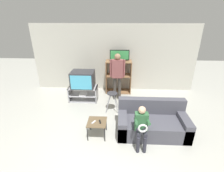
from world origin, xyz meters
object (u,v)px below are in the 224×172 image
(folding_stool, at_px, (112,96))
(couch, at_px, (152,123))
(television_main, at_px, (83,79))
(person_standing_adult, at_px, (117,72))
(tv_stand, at_px, (83,94))
(person_seated_child, at_px, (141,124))
(media_shelf, at_px, (119,77))
(television_flat, at_px, (120,56))
(remote_control_white, at_px, (94,122))
(remote_control_black, at_px, (100,122))
(snack_table, at_px, (97,123))

(folding_stool, bearing_deg, couch, -42.83)
(television_main, distance_m, person_standing_adult, 1.23)
(tv_stand, height_order, person_seated_child, person_seated_child)
(media_shelf, bearing_deg, person_standing_adult, -93.56)
(tv_stand, xyz_separation_m, television_main, (0.02, 0.00, 0.55))
(television_flat, xyz_separation_m, folding_stool, (-0.20, -1.43, -0.97))
(tv_stand, bearing_deg, remote_control_white, -70.64)
(tv_stand, bearing_deg, remote_control_black, -66.29)
(television_flat, relative_size, person_seated_child, 0.72)
(media_shelf, relative_size, remote_control_black, 8.89)
(media_shelf, xyz_separation_m, television_flat, (0.03, -0.01, 0.82))
(television_main, xyz_separation_m, television_flat, (1.26, 0.77, 0.67))
(television_flat, bearing_deg, person_standing_adult, -95.99)
(tv_stand, bearing_deg, television_flat, 30.85)
(snack_table, bearing_deg, couch, 8.78)
(tv_stand, distance_m, television_flat, 1.93)
(remote_control_white, height_order, couch, couch)
(tv_stand, distance_m, remote_control_black, 2.08)
(tv_stand, relative_size, television_main, 1.28)
(tv_stand, xyz_separation_m, media_shelf, (1.26, 0.77, 0.40))
(couch, bearing_deg, media_shelf, 110.49)
(remote_control_white, bearing_deg, television_main, 139.49)
(television_main, distance_m, media_shelf, 1.47)
(folding_stool, relative_size, couch, 0.35)
(television_flat, relative_size, person_standing_adult, 0.43)
(couch, bearing_deg, tv_stand, 142.42)
(person_seated_child, bearing_deg, remote_control_white, 167.43)
(remote_control_black, distance_m, remote_control_white, 0.16)
(tv_stand, xyz_separation_m, person_standing_adult, (1.22, 0.14, 0.78))
(media_shelf, bearing_deg, remote_control_white, -102.13)
(folding_stool, relative_size, person_standing_adult, 0.37)
(tv_stand, relative_size, media_shelf, 0.79)
(snack_table, height_order, person_standing_adult, person_standing_adult)
(television_flat, height_order, remote_control_black, television_flat)
(media_shelf, height_order, snack_table, media_shelf)
(tv_stand, bearing_deg, snack_table, -68.18)
(television_main, bearing_deg, person_seated_child, -50.56)
(media_shelf, distance_m, snack_table, 2.72)
(person_standing_adult, bearing_deg, television_main, -173.40)
(folding_stool, relative_size, person_seated_child, 0.62)
(remote_control_black, bearing_deg, person_standing_adult, 65.05)
(person_standing_adult, xyz_separation_m, person_seated_child, (0.60, -2.32, -0.44))
(television_flat, distance_m, person_standing_adult, 0.77)
(television_flat, height_order, couch, television_flat)
(tv_stand, height_order, remote_control_black, tv_stand)
(television_main, relative_size, remote_control_black, 5.47)
(television_main, xyz_separation_m, folding_stool, (1.06, -0.66, -0.31))
(tv_stand, bearing_deg, television_main, 3.06)
(television_flat, bearing_deg, person_seated_child, -79.77)
(remote_control_white, bearing_deg, person_standing_adult, 106.01)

